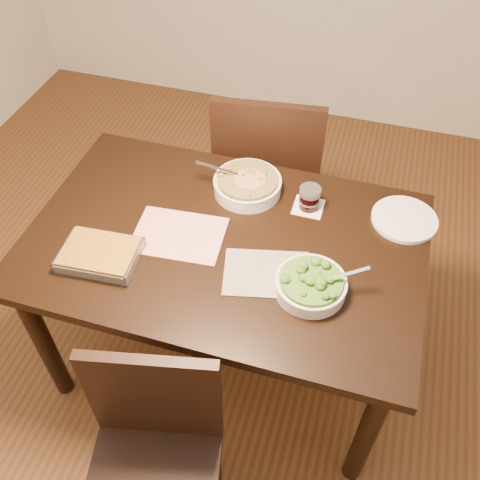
{
  "coord_description": "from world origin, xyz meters",
  "views": [
    {
      "loc": [
        0.42,
        -1.21,
        2.14
      ],
      "look_at": [
        0.07,
        -0.03,
        0.8
      ],
      "focal_mm": 40.0,
      "sensor_mm": 36.0,
      "label": 1
    }
  ],
  "objects_px": {
    "wine_tumbler": "(309,198)",
    "dinner_plate": "(404,219)",
    "chair_near": "(154,454)",
    "table": "(225,257)",
    "broccoli_bowl": "(311,284)",
    "stew_bowl": "(247,184)",
    "chair_far": "(268,171)",
    "baking_dish": "(100,255)"
  },
  "relations": [
    {
      "from": "wine_tumbler",
      "to": "dinner_plate",
      "type": "bearing_deg",
      "value": 4.88
    },
    {
      "from": "dinner_plate",
      "to": "baking_dish",
      "type": "bearing_deg",
      "value": -153.52
    },
    {
      "from": "broccoli_bowl",
      "to": "dinner_plate",
      "type": "xyz_separation_m",
      "value": [
        0.26,
        0.41,
        -0.02
      ]
    },
    {
      "from": "wine_tumbler",
      "to": "chair_near",
      "type": "xyz_separation_m",
      "value": [
        -0.26,
        -0.93,
        -0.32
      ]
    },
    {
      "from": "table",
      "to": "wine_tumbler",
      "type": "height_order",
      "value": "wine_tumbler"
    },
    {
      "from": "stew_bowl",
      "to": "baking_dish",
      "type": "distance_m",
      "value": 0.61
    },
    {
      "from": "dinner_plate",
      "to": "chair_near",
      "type": "xyz_separation_m",
      "value": [
        -0.61,
        -0.96,
        -0.28
      ]
    },
    {
      "from": "wine_tumbler",
      "to": "chair_far",
      "type": "relative_size",
      "value": 0.09
    },
    {
      "from": "broccoli_bowl",
      "to": "stew_bowl",
      "type": "bearing_deg",
      "value": 129.17
    },
    {
      "from": "chair_near",
      "to": "wine_tumbler",
      "type": "bearing_deg",
      "value": 62.07
    },
    {
      "from": "wine_tumbler",
      "to": "broccoli_bowl",
      "type": "bearing_deg",
      "value": -77.46
    },
    {
      "from": "chair_far",
      "to": "broccoli_bowl",
      "type": "bearing_deg",
      "value": 106.18
    },
    {
      "from": "table",
      "to": "broccoli_bowl",
      "type": "xyz_separation_m",
      "value": [
        0.34,
        -0.13,
        0.13
      ]
    },
    {
      "from": "table",
      "to": "broccoli_bowl",
      "type": "relative_size",
      "value": 5.49
    },
    {
      "from": "stew_bowl",
      "to": "wine_tumbler",
      "type": "xyz_separation_m",
      "value": [
        0.24,
        -0.02,
        0.01
      ]
    },
    {
      "from": "baking_dish",
      "to": "chair_near",
      "type": "height_order",
      "value": "chair_near"
    },
    {
      "from": "stew_bowl",
      "to": "broccoli_bowl",
      "type": "xyz_separation_m",
      "value": [
        0.33,
        -0.4,
        -0.0
      ]
    },
    {
      "from": "stew_bowl",
      "to": "broccoli_bowl",
      "type": "bearing_deg",
      "value": -50.83
    },
    {
      "from": "stew_bowl",
      "to": "wine_tumbler",
      "type": "relative_size",
      "value": 3.24
    },
    {
      "from": "broccoli_bowl",
      "to": "chair_far",
      "type": "bearing_deg",
      "value": 113.31
    },
    {
      "from": "table",
      "to": "stew_bowl",
      "type": "distance_m",
      "value": 0.3
    },
    {
      "from": "baking_dish",
      "to": "dinner_plate",
      "type": "bearing_deg",
      "value": 22.4
    },
    {
      "from": "broccoli_bowl",
      "to": "chair_far",
      "type": "distance_m",
      "value": 0.88
    },
    {
      "from": "wine_tumbler",
      "to": "chair_far",
      "type": "height_order",
      "value": "chair_far"
    },
    {
      "from": "chair_near",
      "to": "table",
      "type": "bearing_deg",
      "value": 76.76
    },
    {
      "from": "table",
      "to": "chair_far",
      "type": "xyz_separation_m",
      "value": [
        0.0,
        0.64,
        -0.1
      ]
    },
    {
      "from": "dinner_plate",
      "to": "broccoli_bowl",
      "type": "bearing_deg",
      "value": -122.71
    },
    {
      "from": "chair_near",
      "to": "broccoli_bowl",
      "type": "bearing_deg",
      "value": 45.42
    },
    {
      "from": "stew_bowl",
      "to": "dinner_plate",
      "type": "xyz_separation_m",
      "value": [
        0.59,
        0.01,
        -0.03
      ]
    },
    {
      "from": "stew_bowl",
      "to": "chair_near",
      "type": "xyz_separation_m",
      "value": [
        -0.02,
        -0.95,
        -0.3
      ]
    },
    {
      "from": "table",
      "to": "wine_tumbler",
      "type": "bearing_deg",
      "value": 44.72
    },
    {
      "from": "table",
      "to": "dinner_plate",
      "type": "height_order",
      "value": "dinner_plate"
    },
    {
      "from": "stew_bowl",
      "to": "dinner_plate",
      "type": "relative_size",
      "value": 1.22
    },
    {
      "from": "stew_bowl",
      "to": "dinner_plate",
      "type": "height_order",
      "value": "stew_bowl"
    },
    {
      "from": "baking_dish",
      "to": "wine_tumbler",
      "type": "distance_m",
      "value": 0.77
    },
    {
      "from": "chair_far",
      "to": "wine_tumbler",
      "type": "bearing_deg",
      "value": 115.18
    },
    {
      "from": "baking_dish",
      "to": "chair_near",
      "type": "xyz_separation_m",
      "value": [
        0.36,
        -0.47,
        -0.29
      ]
    },
    {
      "from": "table",
      "to": "chair_near",
      "type": "xyz_separation_m",
      "value": [
        -0.01,
        -0.68,
        -0.17
      ]
    },
    {
      "from": "broccoli_bowl",
      "to": "table",
      "type": "bearing_deg",
      "value": 158.25
    },
    {
      "from": "baking_dish",
      "to": "chair_near",
      "type": "distance_m",
      "value": 0.66
    },
    {
      "from": "table",
      "to": "dinner_plate",
      "type": "distance_m",
      "value": 0.67
    },
    {
      "from": "table",
      "to": "baking_dish",
      "type": "relative_size",
      "value": 5.11
    }
  ]
}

